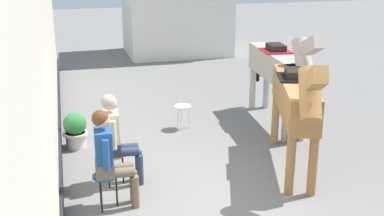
{
  "coord_description": "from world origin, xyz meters",
  "views": [
    {
      "loc": [
        -2.2,
        -5.71,
        3.39
      ],
      "look_at": [
        -0.4,
        1.2,
        1.05
      ],
      "focal_mm": 46.84,
      "sensor_mm": 36.0,
      "label": 1
    }
  ],
  "objects_px": {
    "saddled_horse_far": "(279,68)",
    "flower_planter_farthest": "(75,130)",
    "seated_visitor_far": "(116,135)",
    "satchel_bag": "(110,154)",
    "saddled_horse_near": "(296,99)",
    "spare_stool_white": "(182,109)",
    "seated_visitor_near": "(109,154)"
  },
  "relations": [
    {
      "from": "satchel_bag",
      "to": "saddled_horse_far",
      "type": "bearing_deg",
      "value": -24.55
    },
    {
      "from": "seated_visitor_near",
      "to": "spare_stool_white",
      "type": "xyz_separation_m",
      "value": [
        1.64,
        2.72,
        -0.38
      ]
    },
    {
      "from": "seated_visitor_near",
      "to": "spare_stool_white",
      "type": "distance_m",
      "value": 3.2
    },
    {
      "from": "seated_visitor_near",
      "to": "saddled_horse_far",
      "type": "distance_m",
      "value": 4.27
    },
    {
      "from": "spare_stool_white",
      "to": "seated_visitor_near",
      "type": "bearing_deg",
      "value": -121.14
    },
    {
      "from": "saddled_horse_far",
      "to": "flower_planter_farthest",
      "type": "distance_m",
      "value": 3.95
    },
    {
      "from": "saddled_horse_far",
      "to": "satchel_bag",
      "type": "relative_size",
      "value": 10.71
    },
    {
      "from": "saddled_horse_near",
      "to": "flower_planter_farthest",
      "type": "xyz_separation_m",
      "value": [
        -3.26,
        1.77,
        -0.82
      ]
    },
    {
      "from": "satchel_bag",
      "to": "spare_stool_white",
      "type": "bearing_deg",
      "value": -2.08
    },
    {
      "from": "saddled_horse_near",
      "to": "satchel_bag",
      "type": "relative_size",
      "value": 10.35
    },
    {
      "from": "saddled_horse_near",
      "to": "flower_planter_farthest",
      "type": "relative_size",
      "value": 4.53
    },
    {
      "from": "spare_stool_white",
      "to": "satchel_bag",
      "type": "bearing_deg",
      "value": -143.24
    },
    {
      "from": "seated_visitor_near",
      "to": "spare_stool_white",
      "type": "height_order",
      "value": "seated_visitor_near"
    },
    {
      "from": "spare_stool_white",
      "to": "flower_planter_farthest",
      "type": "bearing_deg",
      "value": -167.27
    },
    {
      "from": "spare_stool_white",
      "to": "satchel_bag",
      "type": "height_order",
      "value": "spare_stool_white"
    },
    {
      "from": "seated_visitor_near",
      "to": "saddled_horse_near",
      "type": "height_order",
      "value": "saddled_horse_near"
    },
    {
      "from": "seated_visitor_far",
      "to": "saddled_horse_far",
      "type": "height_order",
      "value": "saddled_horse_far"
    },
    {
      "from": "flower_planter_farthest",
      "to": "satchel_bag",
      "type": "height_order",
      "value": "flower_planter_farthest"
    },
    {
      "from": "saddled_horse_far",
      "to": "satchel_bag",
      "type": "bearing_deg",
      "value": -165.71
    },
    {
      "from": "saddled_horse_near",
      "to": "satchel_bag",
      "type": "distance_m",
      "value": 3.13
    },
    {
      "from": "saddled_horse_near",
      "to": "flower_planter_farthest",
      "type": "height_order",
      "value": "saddled_horse_near"
    },
    {
      "from": "flower_planter_farthest",
      "to": "seated_visitor_far",
      "type": "bearing_deg",
      "value": -70.81
    },
    {
      "from": "saddled_horse_far",
      "to": "flower_planter_farthest",
      "type": "relative_size",
      "value": 4.69
    },
    {
      "from": "seated_visitor_near",
      "to": "satchel_bag",
      "type": "bearing_deg",
      "value": 84.84
    },
    {
      "from": "saddled_horse_near",
      "to": "satchel_bag",
      "type": "bearing_deg",
      "value": 157.96
    },
    {
      "from": "saddled_horse_far",
      "to": "satchel_bag",
      "type": "height_order",
      "value": "saddled_horse_far"
    },
    {
      "from": "saddled_horse_far",
      "to": "seated_visitor_far",
      "type": "bearing_deg",
      "value": -151.85
    },
    {
      "from": "saddled_horse_far",
      "to": "satchel_bag",
      "type": "xyz_separation_m",
      "value": [
        -3.34,
        -0.85,
        -1.06
      ]
    },
    {
      "from": "seated_visitor_far",
      "to": "flower_planter_farthest",
      "type": "relative_size",
      "value": 2.17
    },
    {
      "from": "saddled_horse_near",
      "to": "satchel_bag",
      "type": "xyz_separation_m",
      "value": [
        -2.74,
        1.11,
        -1.06
      ]
    },
    {
      "from": "seated_visitor_near",
      "to": "spare_stool_white",
      "type": "relative_size",
      "value": 3.02
    },
    {
      "from": "saddled_horse_near",
      "to": "spare_stool_white",
      "type": "height_order",
      "value": "saddled_horse_near"
    }
  ]
}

